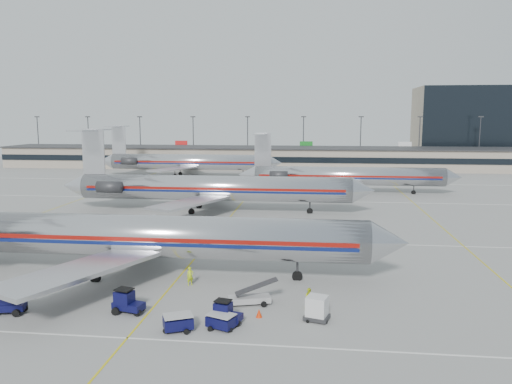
# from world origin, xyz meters

# --- Properties ---
(ground) EXTENTS (260.00, 260.00, 0.00)m
(ground) POSITION_xyz_m (0.00, 0.00, 0.00)
(ground) COLOR gray
(ground) RESTS_ON ground
(apron_markings) EXTENTS (160.00, 0.15, 0.02)m
(apron_markings) POSITION_xyz_m (0.00, 10.00, 0.01)
(apron_markings) COLOR silver
(apron_markings) RESTS_ON ground
(terminal) EXTENTS (162.00, 17.00, 6.25)m
(terminal) POSITION_xyz_m (0.00, 97.97, 3.16)
(terminal) COLOR gray
(terminal) RESTS_ON ground
(light_mast_row) EXTENTS (163.60, 0.40, 15.28)m
(light_mast_row) POSITION_xyz_m (0.00, 112.00, 8.58)
(light_mast_row) COLOR #38383D
(light_mast_row) RESTS_ON ground
(distant_building) EXTENTS (30.00, 20.00, 25.00)m
(distant_building) POSITION_xyz_m (62.00, 128.00, 12.50)
(distant_building) COLOR tan
(distant_building) RESTS_ON ground
(jet_foreground) EXTENTS (50.46, 29.71, 13.21)m
(jet_foreground) POSITION_xyz_m (-5.07, -4.38, 3.83)
(jet_foreground) COLOR silver
(jet_foreground) RESTS_ON ground
(jet_second_row) EXTENTS (50.37, 29.66, 13.18)m
(jet_second_row) POSITION_xyz_m (-4.19, 28.25, 3.83)
(jet_second_row) COLOR silver
(jet_second_row) RESTS_ON ground
(jet_third_row) EXTENTS (43.65, 26.85, 11.93)m
(jet_third_row) POSITION_xyz_m (18.35, 50.57, 3.47)
(jet_third_row) COLOR silver
(jet_third_row) RESTS_ON ground
(jet_back_row) EXTENTS (47.29, 29.09, 12.93)m
(jet_back_row) POSITION_xyz_m (-19.95, 74.57, 3.75)
(jet_back_row) COLOR silver
(jet_back_row) RESTS_ON ground
(tug_left) EXTENTS (2.48, 1.62, 1.86)m
(tug_left) POSITION_xyz_m (-10.64, -14.92, 0.85)
(tug_left) COLOR #090A33
(tug_left) RESTS_ON ground
(tug_center) EXTENTS (2.59, 1.77, 1.92)m
(tug_center) POSITION_xyz_m (-1.65, -13.73, 0.88)
(tug_center) COLOR #090A33
(tug_center) RESTS_ON ground
(tug_right) EXTENTS (2.37, 1.59, 1.76)m
(tug_right) POSITION_xyz_m (6.21, -14.79, 0.80)
(tug_right) COLOR #090A33
(tug_right) RESTS_ON ground
(cart_inner) EXTENTS (2.40, 2.09, 1.14)m
(cart_inner) POSITION_xyz_m (3.11, -16.38, 0.61)
(cart_inner) COLOR #090A33
(cart_inner) RESTS_ON ground
(cart_outer) EXTENTS (2.25, 1.94, 1.08)m
(cart_outer) POSITION_xyz_m (6.08, -15.73, 0.57)
(cart_outer) COLOR #090A33
(cart_outer) RESTS_ON ground
(uld_container) EXTENTS (2.08, 1.89, 1.83)m
(uld_container) POSITION_xyz_m (12.84, -13.44, 0.92)
(uld_container) COLOR #2D2D30
(uld_container) RESTS_ON ground
(belt_loader) EXTENTS (4.12, 2.10, 2.11)m
(belt_loader) POSITION_xyz_m (7.55, -10.85, 0.56)
(belt_loader) COLOR #979797
(belt_loader) RESTS_ON ground
(ramp_worker_near) EXTENTS (0.74, 0.66, 1.69)m
(ramp_worker_near) POSITION_xyz_m (1.61, -6.91, 0.85)
(ramp_worker_near) COLOR #B1D113
(ramp_worker_near) RESTS_ON ground
(ramp_worker_far) EXTENTS (0.82, 0.66, 1.61)m
(ramp_worker_far) POSITION_xyz_m (12.27, -11.09, 0.80)
(ramp_worker_far) COLOR #B9CC13
(ramp_worker_far) RESTS_ON ground
(cone_right) EXTENTS (0.59, 0.59, 0.65)m
(cone_right) POSITION_xyz_m (8.52, -13.39, 0.32)
(cone_right) COLOR red
(cone_right) RESTS_ON ground
(cone_left) EXTENTS (0.63, 0.63, 0.66)m
(cone_left) POSITION_xyz_m (-11.35, -10.04, 0.33)
(cone_left) COLOR red
(cone_left) RESTS_ON ground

